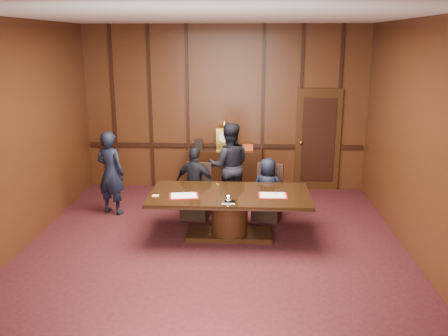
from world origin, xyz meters
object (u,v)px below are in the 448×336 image
Objects in this scene: witness_left at (111,173)px; witness_right at (229,166)px; signatory_right at (268,189)px; sideboard at (224,169)px; signatory_left at (195,184)px; conference_table at (230,208)px.

witness_left is 2.22m from witness_right.
signatory_right is 2.92m from witness_left.
signatory_left is (-0.44, -1.71, 0.18)m from sideboard.
conference_table is 1.96× the size of signatory_left.
conference_table is 1.04m from signatory_left.
conference_table is at bearing 86.93° from witness_right.
witness_left is (-2.25, 1.00, 0.28)m from conference_table.
signatory_right is at bearing 132.97° from witness_right.
sideboard is at bearing -45.49° from signatory_right.
sideboard is 1.02× the size of witness_left.
signatory_left is 0.80× the size of witness_right.
conference_table is 1.66× the size of witness_left.
witness_right is at bearing -146.81° from witness_left.
witness_right is (0.58, 0.63, 0.17)m from signatory_left.
sideboard is 1.20× the size of signatory_left.
sideboard is at bearing 94.86° from conference_table.
conference_table is at bearing 68.63° from signatory_right.
conference_table is 1.47m from witness_right.
witness_left is at bearing 12.19° from signatory_left.
signatory_left is at bearing 41.45° from witness_right.
signatory_right is at bearing -160.58° from signatory_left.
signatory_right is (1.30, 0.00, -0.09)m from signatory_left.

